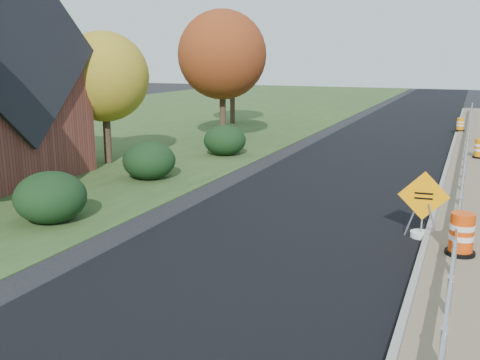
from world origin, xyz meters
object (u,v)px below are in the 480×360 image
at_px(barrel_median_far, 460,125).
at_px(barrel_median_mid, 480,149).
at_px(barrel_median_near, 461,235).
at_px(caution_sign, 422,221).

bearing_deg(barrel_median_far, barrel_median_mid, -83.50).
distance_m(barrel_median_near, barrel_median_mid, 13.60).
relative_size(barrel_median_near, barrel_median_far, 1.25).
relative_size(caution_sign, barrel_median_mid, 2.07).
distance_m(barrel_median_near, barrel_median_far, 23.26).
xyz_separation_m(barrel_median_mid, barrel_median_far, (-1.10, 9.65, -0.04)).
bearing_deg(barrel_median_mid, barrel_median_far, 96.50).
height_order(barrel_median_near, barrel_median_mid, barrel_median_near).
bearing_deg(barrel_median_mid, barrel_median_near, -91.86).
xyz_separation_m(caution_sign, barrel_median_near, (1.01, -1.60, 0.25)).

